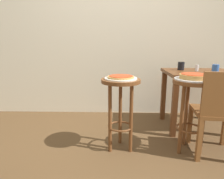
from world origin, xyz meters
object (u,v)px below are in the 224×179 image
at_px(serving_plate_leftside, 121,78).
at_px(condiment_shaker, 197,68).
at_px(pizza_middle, 194,76).
at_px(cup_far_edge, 181,66).
at_px(pizza_leftside, 121,77).
at_px(cup_near_edge, 215,68).
at_px(stool_leftside, 121,98).
at_px(stool_middle, 192,100).
at_px(serving_plate_middle, 194,79).
at_px(dining_table, 199,82).
at_px(wooden_chair, 219,111).

xyz_separation_m(serving_plate_leftside, condiment_shaker, (0.96, 0.59, 0.03)).
relative_size(pizza_middle, cup_far_edge, 2.53).
relative_size(pizza_leftside, cup_near_edge, 2.85).
height_order(stool_leftside, pizza_leftside, pizza_leftside).
relative_size(stool_middle, serving_plate_middle, 2.08).
distance_m(serving_plate_middle, stool_leftside, 0.73).
bearing_deg(dining_table, serving_plate_middle, -116.60).
xyz_separation_m(stool_middle, serving_plate_leftside, (-0.70, 0.02, 0.20)).
distance_m(cup_near_edge, cup_far_edge, 0.40).
relative_size(serving_plate_middle, serving_plate_leftside, 1.12).
height_order(stool_middle, dining_table, dining_table).
relative_size(cup_near_edge, condiment_shaker, 1.18).
bearing_deg(cup_near_edge, pizza_middle, -130.34).
relative_size(cup_far_edge, condiment_shaker, 1.37).
relative_size(serving_plate_middle, pizza_middle, 1.34).
distance_m(stool_leftside, wooden_chair, 0.93).
relative_size(serving_plate_middle, pizza_leftside, 1.38).
height_order(serving_plate_leftside, dining_table, serving_plate_leftside).
relative_size(stool_leftside, serving_plate_leftside, 2.33).
height_order(cup_near_edge, wooden_chair, wooden_chair).
distance_m(pizza_middle, stool_leftside, 0.73).
height_order(pizza_middle, condiment_shaker, condiment_shaker).
bearing_deg(serving_plate_leftside, cup_near_edge, 24.02).
relative_size(pizza_leftside, condiment_shaker, 3.37).
bearing_deg(wooden_chair, pizza_middle, 156.43).
distance_m(stool_middle, cup_far_edge, 0.76).
height_order(pizza_leftside, wooden_chair, wooden_chair).
bearing_deg(stool_middle, cup_near_edge, 49.66).
xyz_separation_m(stool_leftside, cup_near_edge, (1.15, 0.51, 0.24)).
relative_size(dining_table, condiment_shaker, 10.76).
distance_m(dining_table, condiment_shaker, 0.18).
bearing_deg(pizza_leftside, serving_plate_middle, -1.95).
xyz_separation_m(condiment_shaker, wooden_chair, (-0.04, -0.71, -0.32)).
bearing_deg(condiment_shaker, pizza_leftside, -148.52).
distance_m(pizza_middle, dining_table, 0.69).
height_order(stool_middle, pizza_leftside, pizza_leftside).
bearing_deg(cup_near_edge, serving_plate_leftside, -155.98).
xyz_separation_m(stool_middle, wooden_chair, (0.22, -0.10, -0.08)).
xyz_separation_m(cup_near_edge, condiment_shaker, (-0.19, 0.07, -0.01)).
xyz_separation_m(pizza_middle, condiment_shaker, (0.26, 0.61, 0.01)).
height_order(pizza_leftside, dining_table, pizza_leftside).
distance_m(stool_middle, serving_plate_middle, 0.20).
xyz_separation_m(pizza_middle, stool_leftside, (-0.70, 0.02, -0.23)).
xyz_separation_m(pizza_middle, pizza_leftside, (-0.70, 0.02, -0.01)).
xyz_separation_m(stool_middle, pizza_leftside, (-0.70, 0.02, 0.22)).
bearing_deg(pizza_leftside, condiment_shaker, 31.48).
bearing_deg(pizza_middle, cup_near_edge, 49.66).
bearing_deg(wooden_chair, stool_middle, 156.43).
xyz_separation_m(pizza_leftside, wooden_chair, (0.92, -0.12, -0.30)).
relative_size(cup_near_edge, cup_far_edge, 0.87).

